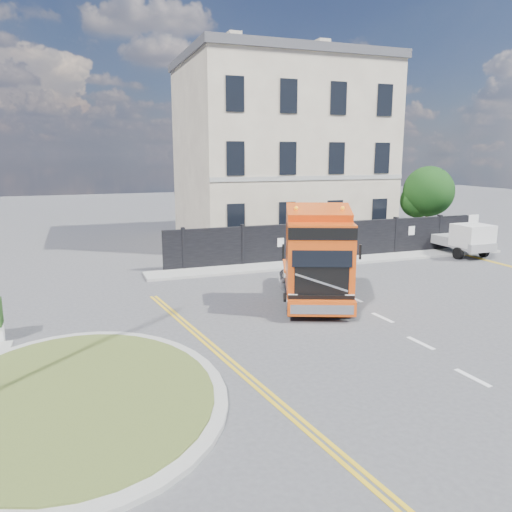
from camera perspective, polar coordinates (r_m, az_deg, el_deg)
name	(u,v)px	position (r m, az deg, el deg)	size (l,w,h in m)	color
ground	(300,324)	(16.74, 5.00, -7.73)	(120.00, 120.00, 0.00)	#424244
traffic_island	(76,396)	(12.56, -19.84, -14.82)	(6.80, 6.80, 0.17)	#989792
hoarding_fence	(341,240)	(27.20, 9.64, 1.82)	(18.80, 0.25, 2.00)	black
georgian_building	(279,150)	(33.34, 2.62, 11.96)	(12.30, 10.30, 12.80)	beige
tree	(426,194)	(33.89, 18.83, 6.75)	(3.20, 3.20, 4.80)	#382619
pavement_far	(339,261)	(26.34, 9.49, -0.58)	(20.00, 1.60, 0.12)	#989792
truck	(317,262)	(18.46, 6.99, -0.70)	(4.33, 6.46, 3.63)	black
flatbed_pickup	(465,239)	(29.66, 22.78, 1.85)	(1.97, 4.40, 1.83)	gray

